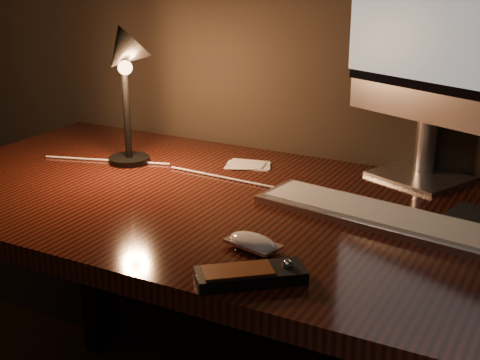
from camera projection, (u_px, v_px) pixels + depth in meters
The scene contains 8 objects.
desk at pixel (272, 250), 1.46m from camera, with size 1.60×0.75×0.75m.
monitor at pixel (434, 15), 1.41m from camera, with size 0.55×0.27×0.62m.
keyboard at pixel (378, 215), 1.29m from camera, with size 0.49×0.14×0.02m, color silver.
mouse at pixel (253, 244), 1.16m from camera, with size 0.10×0.05×0.02m, color white.
media_remote at pixel (251, 275), 1.05m from camera, with size 0.17×0.16×0.03m.
papers at pixel (248, 165), 1.62m from camera, with size 0.11×0.07×0.01m, color white.
desk_lamp at pixel (124, 73), 1.53m from camera, with size 0.17×0.18×0.34m.
cable at pixel (161, 170), 1.58m from camera, with size 0.01×0.01×0.63m, color white.
Camera 1 is at (0.57, 0.72, 1.24)m, focal length 50.00 mm.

